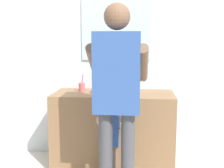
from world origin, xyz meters
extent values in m
cube|color=silver|center=(0.00, 0.62, 1.35)|extent=(4.40, 0.08, 2.70)
cube|color=silver|center=(0.00, 0.57, 1.51)|extent=(0.78, 0.02, 0.73)
cube|color=olive|center=(0.00, 0.30, 0.40)|extent=(1.29, 0.54, 0.81)
cylinder|color=silver|center=(0.00, 0.28, 0.86)|extent=(0.40, 0.40, 0.11)
cylinder|color=beige|center=(0.00, 0.28, 0.87)|extent=(0.32, 0.32, 0.09)
cylinder|color=#B7BABF|center=(0.00, 0.53, 0.90)|extent=(0.03, 0.03, 0.18)
cylinder|color=#B7BABF|center=(0.00, 0.47, 0.98)|extent=(0.02, 0.12, 0.02)
cylinder|color=#B7BABF|center=(-0.07, 0.53, 0.83)|extent=(0.04, 0.04, 0.05)
cylinder|color=#B7BABF|center=(0.07, 0.53, 0.83)|extent=(0.04, 0.04, 0.05)
cylinder|color=#D86666|center=(-0.36, 0.38, 0.85)|extent=(0.07, 0.07, 0.09)
cylinder|color=#E5387F|center=(-0.36, 0.39, 0.91)|extent=(0.03, 0.01, 0.17)
cube|color=white|center=(-0.36, 0.39, 1.00)|extent=(0.01, 0.02, 0.02)
cylinder|color=#6B5B4C|center=(-0.05, -0.11, 0.19)|extent=(0.06, 0.06, 0.37)
cylinder|color=#6B5B4C|center=(0.05, -0.11, 0.19)|extent=(0.06, 0.06, 0.37)
cube|color=#33569E|center=(0.00, -0.11, 0.54)|extent=(0.19, 0.11, 0.32)
sphere|color=#D8A884|center=(0.00, -0.11, 0.76)|extent=(0.11, 0.11, 0.11)
cylinder|color=#D8A884|center=(-0.10, -0.02, 0.56)|extent=(0.05, 0.23, 0.18)
cylinder|color=#D8A884|center=(0.10, -0.02, 0.56)|extent=(0.05, 0.23, 0.18)
cylinder|color=#47474C|center=(0.00, -0.37, 0.38)|extent=(0.12, 0.12, 0.77)
cylinder|color=#47474C|center=(0.19, -0.37, 0.38)|extent=(0.12, 0.12, 0.77)
cube|color=#33569E|center=(0.10, -0.37, 1.10)|extent=(0.38, 0.22, 0.67)
sphere|color=brown|center=(0.10, -0.37, 1.56)|extent=(0.22, 0.22, 0.22)
cylinder|color=brown|center=(-0.12, -0.20, 1.16)|extent=(0.09, 0.46, 0.36)
cylinder|color=brown|center=(0.31, -0.20, 1.16)|extent=(0.09, 0.46, 0.36)
cylinder|color=yellow|center=(0.31, -0.02, 0.99)|extent=(0.01, 0.14, 0.03)
cube|color=white|center=(0.31, 0.05, 1.00)|extent=(0.01, 0.02, 0.02)
camera|label=1|loc=(0.30, -2.77, 1.38)|focal=47.08mm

